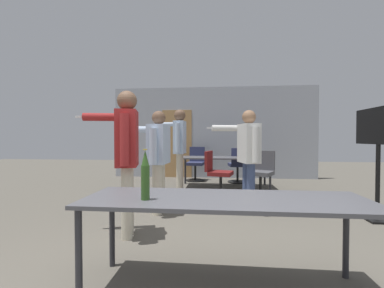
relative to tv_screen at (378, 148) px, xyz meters
name	(u,v)px	position (x,y,z in m)	size (l,w,h in m)	color
back_wall	(212,133)	(-2.52, 3.76, 0.31)	(6.09, 0.12, 2.73)	#A3A8B2
conference_table_near	(225,206)	(-2.31, -2.04, -0.38)	(2.19, 0.70, 0.73)	#4C4C51
conference_table_far	(225,160)	(-2.19, 2.27, -0.38)	(2.16, 0.80, 0.73)	#4C4C51
tv_screen	(378,148)	(0.00, 0.00, 0.00)	(0.44, 1.15, 1.66)	black
person_far_watching	(158,152)	(-3.31, -0.02, -0.08)	(0.76, 0.74, 1.63)	beige
person_center_tall	(248,151)	(-1.88, 0.17, -0.06)	(0.86, 0.62, 1.65)	#3D4C75
person_right_polo	(179,142)	(-3.17, 1.32, 0.06)	(0.79, 0.60, 1.80)	beige
person_left_plaid	(126,148)	(-3.47, -1.03, 0.02)	(0.88, 0.62, 1.76)	beige
office_chair_side_rolled	(262,174)	(-1.43, 1.49, -0.62)	(0.64, 0.67, 0.92)	black
office_chair_far_left	(238,166)	(-1.81, 2.87, -0.61)	(0.52, 0.58, 0.94)	black
office_chair_near_pushed	(217,175)	(-2.37, 1.34, -0.62)	(0.61, 0.56, 0.92)	black
office_chair_mid_tucked	(196,165)	(-2.97, 3.17, -0.60)	(0.52, 0.58, 0.94)	black
beer_bottle	(145,176)	(-2.91, -2.15, -0.14)	(0.07, 0.07, 0.38)	#2D511E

